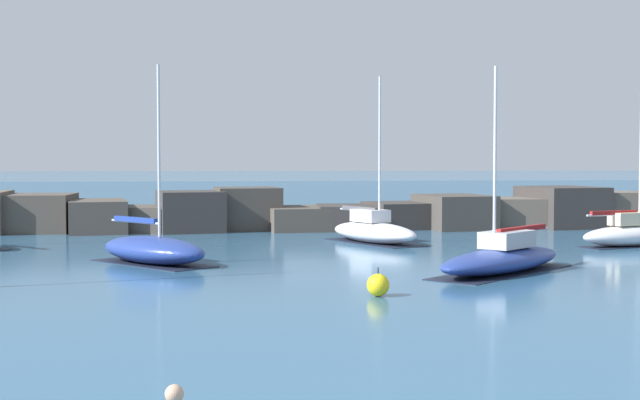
% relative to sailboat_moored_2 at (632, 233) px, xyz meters
% --- Properties ---
extents(open_sea_beyond, '(400.00, 116.00, 0.01)m').
position_rel_sailboat_moored_2_xyz_m(open_sea_beyond, '(-16.86, 71.97, -0.64)').
color(open_sea_beyond, '#235175').
rests_on(open_sea_beyond, ground).
extents(breakwater_jetty, '(62.32, 6.70, 2.59)m').
position_rel_sailboat_moored_2_xyz_m(breakwater_jetty, '(-17.69, 11.98, 0.43)').
color(breakwater_jetty, '#383330').
rests_on(breakwater_jetty, ground).
extents(sailboat_moored_2, '(6.22, 3.41, 8.72)m').
position_rel_sailboat_moored_2_xyz_m(sailboat_moored_2, '(0.00, 0.00, 0.00)').
color(sailboat_moored_2, silver).
rests_on(sailboat_moored_2, ground).
extents(sailboat_moored_4, '(7.33, 7.10, 7.84)m').
position_rel_sailboat_moored_2_xyz_m(sailboat_moored_4, '(-9.54, -9.22, -0.08)').
color(sailboat_moored_4, navy).
rests_on(sailboat_moored_4, ground).
extents(sailboat_moored_5, '(5.77, 6.14, 8.21)m').
position_rel_sailboat_moored_2_xyz_m(sailboat_moored_5, '(-23.13, -4.93, -0.05)').
color(sailboat_moored_5, navy).
rests_on(sailboat_moored_5, ground).
extents(sailboat_moored_6, '(4.93, 6.87, 8.56)m').
position_rel_sailboat_moored_2_xyz_m(sailboat_moored_6, '(-12.49, 3.25, -0.01)').
color(sailboat_moored_6, white).
rests_on(sailboat_moored_6, ground).
extents(mooring_buoy_far_side, '(0.73, 0.73, 0.93)m').
position_rel_sailboat_moored_2_xyz_m(mooring_buoy_far_side, '(-15.29, -14.59, -0.28)').
color(mooring_buoy_far_side, yellow).
rests_on(mooring_buoy_far_side, ground).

